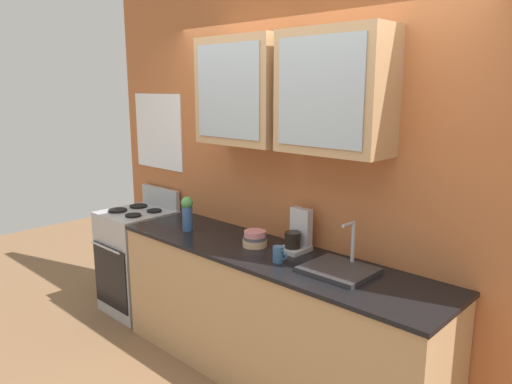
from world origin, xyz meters
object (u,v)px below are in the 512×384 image
at_px(vase, 187,212).
at_px(cup_near_sink, 279,254).
at_px(bowl_stack, 255,239).
at_px(stove_range, 139,260).
at_px(coffee_maker, 297,235).
at_px(sink_faucet, 339,269).

bearing_deg(vase, cup_near_sink, -2.40).
bearing_deg(vase, bowl_stack, 7.86).
height_order(stove_range, vase, vase).
distance_m(vase, cup_near_sink, 0.98).
relative_size(bowl_stack, cup_near_sink, 1.58).
relative_size(bowl_stack, coffee_maker, 0.60).
height_order(stove_range, bowl_stack, stove_range).
bearing_deg(stove_range, sink_faucet, 0.83).
bearing_deg(sink_faucet, stove_range, -179.17).
height_order(sink_faucet, bowl_stack, sink_faucet).
relative_size(stove_range, sink_faucet, 2.77).
xyz_separation_m(sink_faucet, vase, (-1.35, -0.08, 0.12)).
xyz_separation_m(sink_faucet, bowl_stack, (-0.71, 0.01, 0.03)).
height_order(sink_faucet, vase, sink_faucet).
distance_m(vase, coffee_maker, 0.94).
xyz_separation_m(bowl_stack, vase, (-0.64, -0.09, 0.09)).
bearing_deg(bowl_stack, stove_range, -178.49).
bearing_deg(sink_faucet, vase, -176.56).
relative_size(stove_range, vase, 4.12).
xyz_separation_m(stove_range, coffee_maker, (1.72, 0.17, 0.57)).
height_order(stove_range, sink_faucet, sink_faucet).
xyz_separation_m(stove_range, bowl_stack, (1.45, 0.04, 0.51)).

